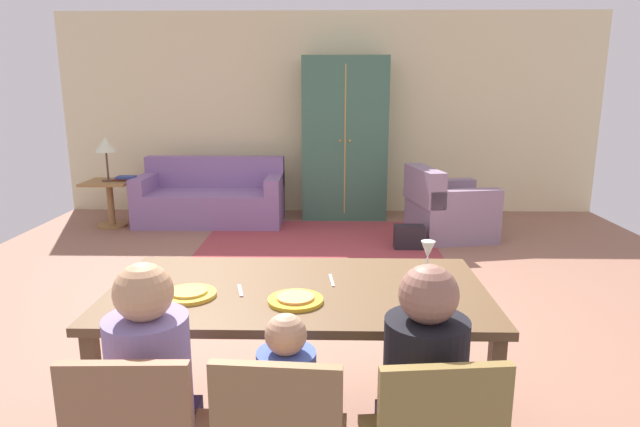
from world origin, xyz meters
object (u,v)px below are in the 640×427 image
at_px(person_man, 156,412).
at_px(book_lower, 125,179).
at_px(plate_near_child, 295,300).
at_px(armchair, 447,210).
at_px(armoire, 344,139).
at_px(book_upper, 126,177).
at_px(couch, 212,199).
at_px(dining_table, 298,301).
at_px(table_lamp, 106,146).
at_px(handbag, 409,237).
at_px(side_table, 110,197).
at_px(person_woman, 420,415).
at_px(wine_glass, 428,251).
at_px(plate_near_man, 189,294).

height_order(person_man, book_lower, person_man).
height_order(plate_near_child, armchair, armchair).
xyz_separation_m(armchair, armoire, (-1.17, 1.03, 0.73)).
xyz_separation_m(plate_near_child, book_upper, (-2.39, 4.30, -0.15)).
bearing_deg(couch, dining_table, -72.37).
xyz_separation_m(plate_near_child, table_lamp, (-2.60, 4.28, 0.24)).
relative_size(armoire, handbag, 6.56).
relative_size(armchair, table_lamp, 1.87).
bearing_deg(book_lower, side_table, -163.00).
bearing_deg(table_lamp, handbag, -14.02).
xyz_separation_m(plate_near_child, armchair, (1.50, 3.87, -0.45)).
relative_size(plate_near_child, table_lamp, 0.46).
xyz_separation_m(plate_near_child, handbag, (1.00, 3.38, -0.64)).
height_order(armchair, armoire, armoire).
bearing_deg(person_man, table_lamp, 113.87).
relative_size(dining_table, armchair, 1.79).
xyz_separation_m(side_table, book_lower, (0.19, 0.06, 0.22)).
relative_size(book_upper, handbag, 0.69).
relative_size(couch, book_upper, 8.31).
bearing_deg(book_upper, person_woman, -58.91).
height_order(person_woman, book_upper, person_woman).
xyz_separation_m(person_man, table_lamp, (-2.10, 4.75, 0.50)).
distance_m(wine_glass, book_upper, 4.99).
bearing_deg(couch, book_upper, -167.04).
height_order(dining_table, person_man, person_man).
bearing_deg(dining_table, handbag, 72.58).
bearing_deg(table_lamp, dining_table, -57.59).
bearing_deg(book_lower, plate_near_man, -65.86).
bearing_deg(plate_near_child, book_upper, 119.05).
relative_size(wine_glass, couch, 0.10).
distance_m(plate_near_child, person_woman, 0.73).
bearing_deg(wine_glass, book_lower, 127.61).
relative_size(wine_glass, table_lamp, 0.34).
relative_size(plate_near_child, person_woman, 0.23).
relative_size(couch, armoire, 0.87).
distance_m(plate_near_man, book_upper, 4.65).
xyz_separation_m(plate_near_man, armchair, (2.00, 3.81, -0.45)).
bearing_deg(plate_near_man, dining_table, 13.59).
height_order(book_lower, book_upper, book_upper).
bearing_deg(plate_near_child, wine_glass, 28.99).
bearing_deg(table_lamp, person_man, -66.13).
bearing_deg(dining_table, table_lamp, 122.41).
distance_m(couch, book_lower, 1.09).
bearing_deg(person_man, armchair, 65.30).
height_order(plate_near_man, handbag, plate_near_man).
height_order(wine_glass, person_man, person_man).
relative_size(dining_table, person_man, 1.63).
height_order(person_man, person_woman, same).
bearing_deg(plate_near_man, side_table, 116.53).
bearing_deg(book_lower, handbag, -15.66).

